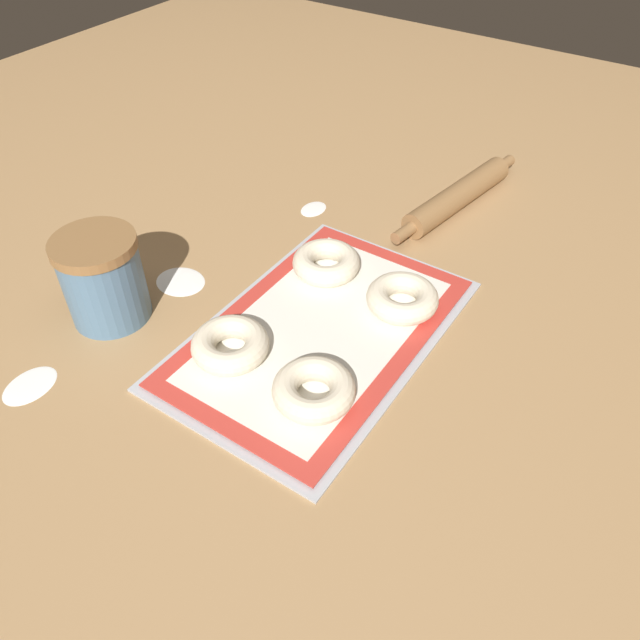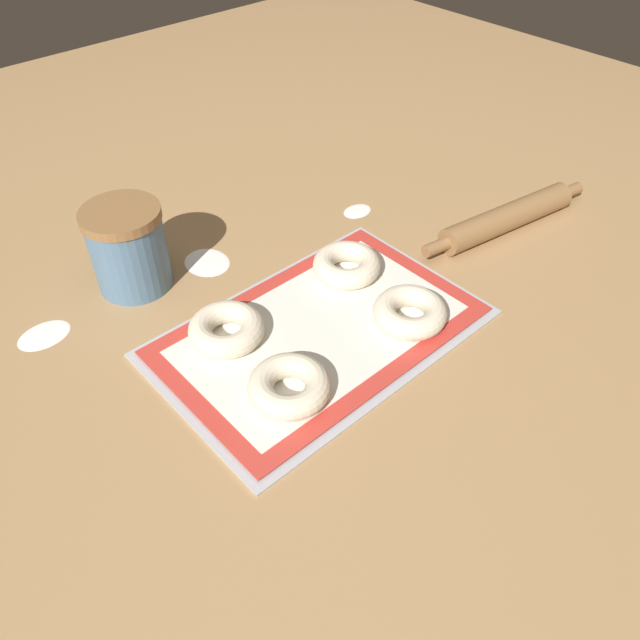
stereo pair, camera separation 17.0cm
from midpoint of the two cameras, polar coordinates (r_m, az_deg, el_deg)
ground_plane at (r=0.98m, az=4.91°, el=-0.90°), size 2.80×2.80×0.00m
baking_tray at (r=0.96m, az=5.03°, el=-1.52°), size 0.50×0.32×0.01m
baking_mat at (r=0.96m, az=5.05°, el=-1.29°), size 0.47×0.30×0.00m
bagel_front_left at (r=0.85m, az=2.88°, el=-6.59°), size 0.12×0.12×0.04m
bagel_front_right at (r=0.98m, az=13.18°, el=0.30°), size 0.12×0.12×0.04m
bagel_back_left at (r=0.93m, az=-3.45°, el=-1.28°), size 0.12×0.12×0.04m
bagel_back_right at (r=1.05m, az=7.09°, el=4.67°), size 0.12×0.12×0.04m
flour_canister at (r=1.03m, az=-12.74°, el=6.09°), size 0.13×0.13×0.14m
rolling_pin at (r=1.25m, az=20.59°, el=8.50°), size 0.39×0.10×0.05m
flour_patch_near at (r=1.10m, az=-6.03°, el=4.98°), size 0.08×0.09×0.00m
flour_patch_far at (r=1.02m, az=-19.76°, el=-1.68°), size 0.08×0.06×0.00m
flour_patch_side at (r=1.24m, az=7.39°, el=9.63°), size 0.06×0.04×0.00m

